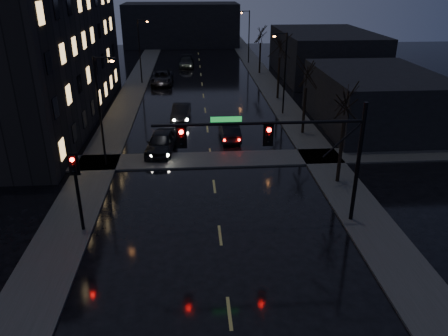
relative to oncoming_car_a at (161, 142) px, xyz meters
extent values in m
cube|color=#2D2D2B|center=(-4.64, 14.58, -0.79)|extent=(3.00, 140.00, 0.12)
cube|color=#2D2D2B|center=(12.36, 14.58, -0.79)|extent=(3.00, 140.00, 0.12)
cube|color=#2D2D2B|center=(3.86, -1.92, -0.79)|extent=(40.00, 3.00, 0.12)
cube|color=black|center=(-12.64, 9.58, 5.15)|extent=(12.00, 30.00, 12.00)
cube|color=black|center=(19.36, 5.58, 1.65)|extent=(10.00, 14.00, 5.00)
cube|color=black|center=(20.86, 27.58, 2.15)|extent=(12.00, 18.00, 6.00)
cube|color=black|center=(0.86, 57.58, 3.15)|extent=(22.00, 10.00, 8.00)
cylinder|color=black|center=(11.46, -11.42, 2.65)|extent=(0.22, 0.22, 7.00)
cylinder|color=black|center=(5.96, -11.42, 5.15)|extent=(11.00, 0.16, 0.16)
cylinder|color=black|center=(10.46, -11.42, 4.15)|extent=(2.05, 0.10, 2.05)
cube|color=#0C591E|center=(4.26, -11.42, 5.40)|extent=(1.60, 0.04, 0.28)
cube|color=black|center=(1.96, -11.42, 4.50)|extent=(0.35, 0.28, 1.05)
sphere|color=#FF0705|center=(1.96, -11.58, 4.83)|extent=(0.22, 0.22, 0.22)
cube|color=black|center=(6.46, -11.42, 4.50)|extent=(0.35, 0.28, 1.05)
sphere|color=#FF0705|center=(6.46, -11.58, 4.83)|extent=(0.22, 0.22, 0.22)
cylinder|color=black|center=(-3.64, -11.42, 1.35)|extent=(0.18, 0.18, 4.40)
cube|color=black|center=(-3.64, -11.42, 3.15)|extent=(0.35, 0.28, 1.05)
sphere|color=#FF0705|center=(-3.64, -11.58, 3.48)|extent=(0.22, 0.22, 0.22)
cylinder|color=black|center=(12.26, -6.42, 1.35)|extent=(0.24, 0.24, 4.40)
cylinder|color=black|center=(12.26, 3.58, 1.21)|extent=(0.24, 0.24, 4.12)
cylinder|color=black|center=(12.26, 15.58, 1.48)|extent=(0.24, 0.24, 4.68)
cylinder|color=black|center=(12.26, 29.58, 1.29)|extent=(0.24, 0.24, 4.29)
cylinder|color=black|center=(-3.94, -2.42, 3.15)|extent=(0.16, 0.16, 8.00)
cylinder|color=black|center=(-3.34, -2.42, 7.05)|extent=(1.20, 0.10, 0.10)
cube|color=black|center=(-2.74, -2.42, 6.95)|extent=(0.50, 0.25, 0.15)
sphere|color=orange|center=(-2.74, -2.42, 6.85)|extent=(0.28, 0.28, 0.28)
cylinder|color=black|center=(-3.94, 24.58, 3.15)|extent=(0.16, 0.16, 8.00)
cylinder|color=black|center=(-3.34, 24.58, 7.05)|extent=(1.20, 0.10, 0.10)
cube|color=black|center=(-2.74, 24.58, 6.95)|extent=(0.50, 0.25, 0.15)
sphere|color=orange|center=(-2.74, 24.58, 6.85)|extent=(0.28, 0.28, 0.28)
cylinder|color=black|center=(11.66, 9.58, 3.15)|extent=(0.16, 0.16, 8.00)
cylinder|color=black|center=(11.06, 9.58, 7.05)|extent=(1.20, 0.10, 0.10)
cube|color=black|center=(10.46, 9.58, 6.95)|extent=(0.50, 0.25, 0.15)
sphere|color=orange|center=(10.46, 9.58, 6.85)|extent=(0.28, 0.28, 0.28)
cylinder|color=black|center=(11.66, 37.58, 3.15)|extent=(0.16, 0.16, 8.00)
cylinder|color=black|center=(11.06, 37.58, 7.05)|extent=(1.20, 0.10, 0.10)
cube|color=black|center=(10.46, 37.58, 6.95)|extent=(0.50, 0.25, 0.15)
sphere|color=orange|center=(10.46, 37.58, 6.85)|extent=(0.28, 0.28, 0.28)
imported|color=black|center=(0.00, 0.00, 0.00)|extent=(2.64, 5.22, 1.71)
imported|color=black|center=(1.41, 8.56, -0.11)|extent=(1.97, 4.61, 1.48)
imported|color=black|center=(-1.28, 24.12, -0.05)|extent=(2.76, 5.85, 1.61)
imported|color=black|center=(1.81, 35.45, -0.08)|extent=(2.32, 5.41, 1.55)
imported|color=black|center=(5.66, 2.70, -0.14)|extent=(1.72, 4.37, 1.42)
camera|label=1|loc=(2.60, -32.59, 12.10)|focal=35.00mm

